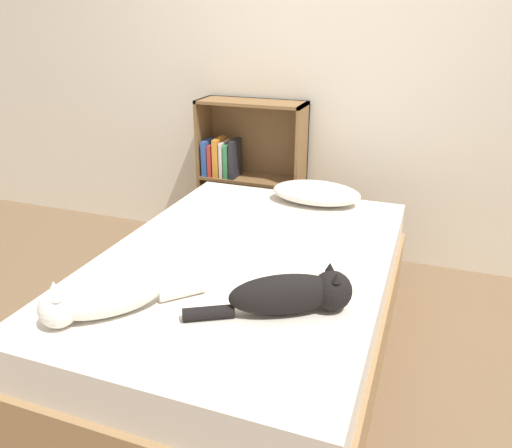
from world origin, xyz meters
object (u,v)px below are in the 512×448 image
(pillow, at_px, (316,193))
(bookshelf, at_px, (249,173))
(bed, at_px, (246,307))
(cat_dark, at_px, (296,294))
(cat_light, at_px, (102,298))

(pillow, distance_m, bookshelf, 0.70)
(bookshelf, bearing_deg, pillow, -35.54)
(bed, relative_size, cat_dark, 3.36)
(pillow, relative_size, bookshelf, 0.49)
(bed, relative_size, bookshelf, 1.84)
(bed, relative_size, pillow, 3.72)
(bed, distance_m, bookshelf, 1.29)
(pillow, bearing_deg, bookshelf, 144.46)
(pillow, bearing_deg, bed, -99.88)
(bed, bearing_deg, bookshelf, 110.14)
(bed, bearing_deg, pillow, 80.12)
(pillow, distance_m, cat_light, 1.47)
(bed, bearing_deg, cat_dark, -46.95)
(pillow, height_order, cat_light, cat_light)
(bed, distance_m, cat_dark, 0.60)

